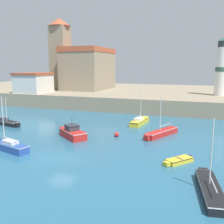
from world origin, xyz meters
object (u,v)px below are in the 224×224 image
Objects in this scene: sailboat_blue_6 at (7,145)px; harbor_shed_mid_row at (34,83)px; dinghy_yellow_3 at (179,160)px; church at (83,65)px; sailboat_yellow_0 at (140,121)px; motorboat_red_5 at (72,133)px; sailboat_black_2 at (210,189)px; sailboat_black_7 at (6,122)px; mooring_buoy at (117,135)px; sailboat_red_4 at (161,133)px; lighthouse at (221,68)px.

harbor_shed_mid_row reaches higher than sailboat_blue_6.
dinghy_yellow_3 is 48.91m from church.
harbor_shed_mid_row is (-17.25, 28.74, 4.66)m from sailboat_blue_6.
motorboat_red_5 is at bearing -120.39° from sailboat_yellow_0.
sailboat_black_2 is 1.15× the size of sailboat_black_7.
sailboat_black_2 is 32.05m from sailboat_black_7.
mooring_buoy is (-8.41, 6.68, 0.06)m from dinghy_yellow_3.
church reaches higher than sailboat_black_7.
motorboat_red_5 is 0.28× the size of church.
sailboat_red_4 is 1.07× the size of sailboat_black_7.
mooring_buoy is 0.08× the size of harbor_shed_mid_row.
sailboat_black_2 is 0.37× the size of church.
lighthouse is (12.24, 19.38, 8.12)m from sailboat_yellow_0.
mooring_buoy is at bearing 43.38° from sailboat_blue_6.
dinghy_yellow_3 is 5.10× the size of mooring_buoy.
sailboat_blue_6 is (-10.51, -17.42, 0.06)m from sailboat_yellow_0.
church reaches higher than harbor_shed_mid_row.
sailboat_black_2 is at bearing -54.70° from church.
dinghy_yellow_3 is at bearing 7.35° from sailboat_blue_6.
sailboat_red_4 is 0.85× the size of harbor_shed_mid_row.
church is at bearing 122.11° from mooring_buoy.
sailboat_blue_6 is 0.36× the size of church.
lighthouse is at bearing 40.70° from sailboat_black_7.
sailboat_yellow_0 is at bearing 116.32° from sailboat_black_2.
sailboat_yellow_0 is 0.35× the size of church.
lighthouse is (4.82, 34.49, 8.33)m from dinghy_yellow_3.
church is at bearing 130.60° from sailboat_red_4.
lighthouse is at bearing 11.40° from harbor_shed_mid_row.
sailboat_blue_6 reaches higher than dinghy_yellow_3.
sailboat_black_2 reaches higher than mooring_buoy.
dinghy_yellow_3 is at bearing 116.77° from sailboat_black_2.
motorboat_red_5 is 5.67m from mooring_buoy.
church reaches higher than lighthouse.
sailboat_black_2 is 2.21× the size of dinghy_yellow_3.
dinghy_yellow_3 is at bearing -36.91° from harbor_shed_mid_row.
sailboat_red_4 is at bearing 111.89° from sailboat_black_2.
church is (-21.11, 23.63, 8.59)m from sailboat_yellow_0.
motorboat_red_5 is 0.69× the size of harbor_shed_mid_row.
sailboat_black_2 is at bearing -31.16° from motorboat_red_5.
sailboat_black_2 is 1.32× the size of motorboat_red_5.
sailboat_black_7 is at bearing -175.98° from sailboat_red_4.
mooring_buoy is (5.23, 2.18, -0.32)m from motorboat_red_5.
harbor_shed_mid_row is at bearing 120.98° from sailboat_blue_6.
sailboat_black_7 is 18.28m from mooring_buoy.
dinghy_yellow_3 is 0.26× the size of lighthouse.
church is at bearing 93.39° from sailboat_black_7.
motorboat_red_5 is 0.43× the size of lighthouse.
sailboat_yellow_0 is 20.74m from sailboat_black_7.
church is (-20.12, 32.06, 8.73)m from mooring_buoy.
sailboat_black_7 is at bearing -86.61° from church.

